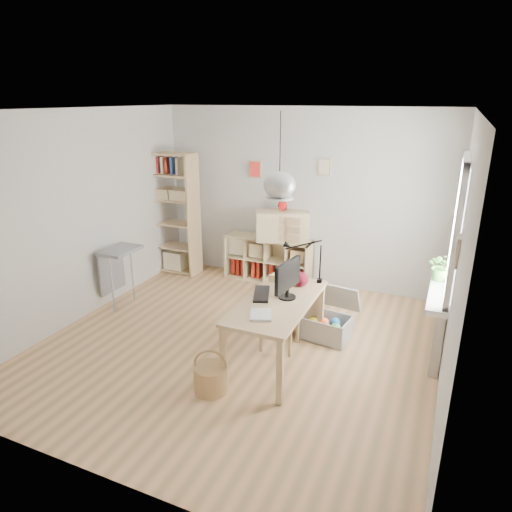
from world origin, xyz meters
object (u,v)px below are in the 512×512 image
at_px(desk, 277,308).
at_px(chair, 281,309).
at_px(monitor, 288,278).
at_px(drawer_chest, 282,225).
at_px(tall_bookshelf, 173,209).
at_px(cube_shelf, 268,262).
at_px(storage_chest, 328,322).

height_order(desk, chair, chair).
height_order(chair, monitor, monitor).
distance_m(desk, monitor, 0.35).
distance_m(chair, monitor, 0.59).
relative_size(desk, drawer_chest, 1.88).
bearing_deg(drawer_chest, desk, -94.66).
distance_m(tall_bookshelf, chair, 3.03).
bearing_deg(chair, desk, -80.43).
height_order(desk, drawer_chest, drawer_chest).
xyz_separation_m(cube_shelf, chair, (0.94, -1.87, 0.17)).
bearing_deg(storage_chest, monitor, -107.22).
distance_m(cube_shelf, drawer_chest, 0.70).
relative_size(desk, storage_chest, 2.11).
xyz_separation_m(tall_bookshelf, drawer_chest, (1.81, 0.24, -0.14)).
xyz_separation_m(tall_bookshelf, monitor, (2.66, -1.84, -0.10)).
relative_size(storage_chest, monitor, 1.47).
bearing_deg(desk, storage_chest, 64.15).
relative_size(chair, drawer_chest, 1.04).
xyz_separation_m(desk, drawer_chest, (-0.77, 2.19, 0.29)).
distance_m(storage_chest, monitor, 1.08).
xyz_separation_m(chair, monitor, (0.16, -0.25, 0.51)).
bearing_deg(monitor, chair, 130.43).
bearing_deg(storage_chest, chair, -130.47).
height_order(tall_bookshelf, storage_chest, tall_bookshelf).
relative_size(cube_shelf, drawer_chest, 1.76).
height_order(cube_shelf, storage_chest, cube_shelf).
bearing_deg(storage_chest, drawer_chest, 136.56).
distance_m(desk, tall_bookshelf, 3.27).
relative_size(storage_chest, drawer_chest, 0.89).
relative_size(tall_bookshelf, drawer_chest, 2.51).
bearing_deg(storage_chest, desk, -108.49).
distance_m(desk, cube_shelf, 2.48).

